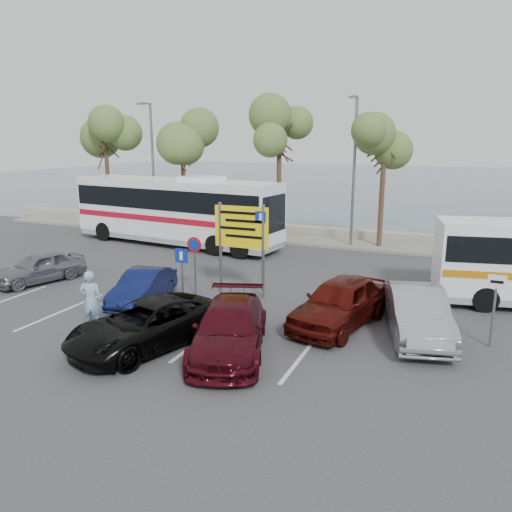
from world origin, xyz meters
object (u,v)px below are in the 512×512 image
at_px(direction_sign, 241,234).
at_px(coach_bus_left, 175,213).
at_px(street_lamp_right, 354,165).
at_px(car_silver_a, 39,267).
at_px(car_blue, 143,287).
at_px(car_silver_b, 417,313).
at_px(car_maroon, 230,329).
at_px(suv_black, 147,324).
at_px(street_lamp_left, 152,161).
at_px(car_red, 340,302).
at_px(pedestrian_near, 91,301).

bearing_deg(direction_sign, coach_bus_left, 135.78).
height_order(street_lamp_right, coach_bus_left, street_lamp_right).
xyz_separation_m(car_silver_a, car_blue, (5.69, -0.58, -0.04)).
distance_m(street_lamp_right, car_silver_b, 13.47).
height_order(car_silver_a, car_maroon, car_maroon).
xyz_separation_m(suv_black, car_silver_b, (7.20, 3.86, 0.07)).
relative_size(street_lamp_right, suv_black, 1.63).
relative_size(street_lamp_right, direction_sign, 2.23).
xyz_separation_m(car_blue, suv_black, (2.50, -3.29, 0.07)).
bearing_deg(car_silver_a, car_blue, 11.08).
height_order(street_lamp_left, car_silver_b, street_lamp_left).
distance_m(direction_sign, car_red, 4.90).
xyz_separation_m(car_blue, car_silver_b, (9.70, 0.58, 0.14)).
bearing_deg(suv_black, car_red, 56.59).
bearing_deg(pedestrian_near, car_blue, -111.42).
xyz_separation_m(car_blue, pedestrian_near, (0.14, -2.92, 0.37)).
height_order(car_blue, car_silver_b, car_silver_b).
relative_size(car_blue, car_maroon, 0.77).
xyz_separation_m(coach_bus_left, car_maroon, (9.40, -12.29, -1.15)).
xyz_separation_m(street_lamp_right, car_red, (2.30, -12.02, -3.81)).
bearing_deg(car_silver_b, direction_sign, 150.99).
bearing_deg(car_silver_b, suv_black, -166.57).
height_order(coach_bus_left, pedestrian_near, coach_bus_left).
distance_m(coach_bus_left, car_blue, 10.65).
xyz_separation_m(direction_sign, coach_bus_left, (-7.50, 7.30, -0.58)).
relative_size(street_lamp_right, car_maroon, 1.66).
bearing_deg(direction_sign, car_silver_b, -14.22).
bearing_deg(street_lamp_right, car_blue, -111.65).
bearing_deg(pedestrian_near, car_maroon, 158.36).
bearing_deg(coach_bus_left, car_maroon, -52.59).
bearing_deg(coach_bus_left, street_lamp_left, 139.22).
xyz_separation_m(street_lamp_left, direction_sign, (11.00, -10.32, -2.17)).
xyz_separation_m(street_lamp_left, car_maroon, (12.90, -15.31, -3.90)).
relative_size(street_lamp_right, coach_bus_left, 0.62).
distance_m(coach_bus_left, car_red, 14.88).
height_order(street_lamp_right, car_blue, street_lamp_right).
bearing_deg(car_blue, car_silver_b, -7.25).
bearing_deg(street_lamp_right, direction_sign, -100.94).
distance_m(car_maroon, pedestrian_near, 4.77).
bearing_deg(street_lamp_left, car_maroon, -49.88).
height_order(car_blue, car_red, car_red).
relative_size(car_silver_a, car_maroon, 0.79).
bearing_deg(car_silver_a, coach_bus_left, 99.32).
height_order(car_silver_a, pedestrian_near, pedestrian_near).
relative_size(direction_sign, car_maroon, 0.74).
height_order(car_red, suv_black, car_red).
xyz_separation_m(car_silver_a, car_silver_b, (15.39, 0.00, 0.10)).
relative_size(car_maroon, car_red, 1.04).
bearing_deg(direction_sign, car_maroon, -69.19).
bearing_deg(car_silver_b, car_silver_a, 165.21).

